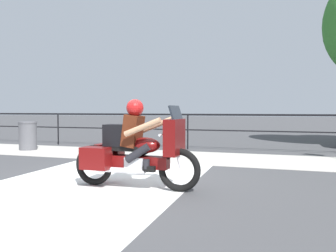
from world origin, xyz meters
name	(u,v)px	position (x,y,z in m)	size (l,w,h in m)	color
ground_plane	(119,181)	(0.00, 0.00, 0.00)	(120.00, 120.00, 0.00)	#424244
sidewalk_band	(173,156)	(0.00, 3.40, 0.01)	(44.00, 2.40, 0.01)	#B7B2A8
crosswalk_band	(95,182)	(-0.40, -0.20, 0.00)	(3.51, 6.00, 0.01)	silver
fence_railing	(188,121)	(0.00, 5.14, 0.94)	(36.00, 0.05, 1.20)	black
motorcycle	(134,149)	(0.47, -0.40, 0.67)	(2.27, 0.76, 1.51)	black
trash_bin	(28,136)	(-4.97, 3.37, 0.48)	(0.59, 0.59, 0.94)	#515156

